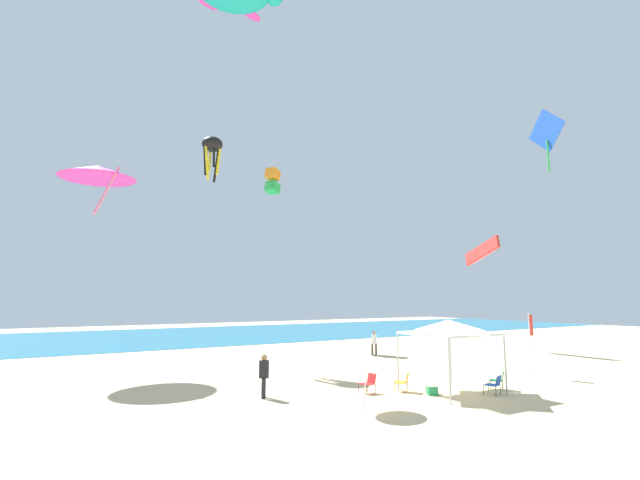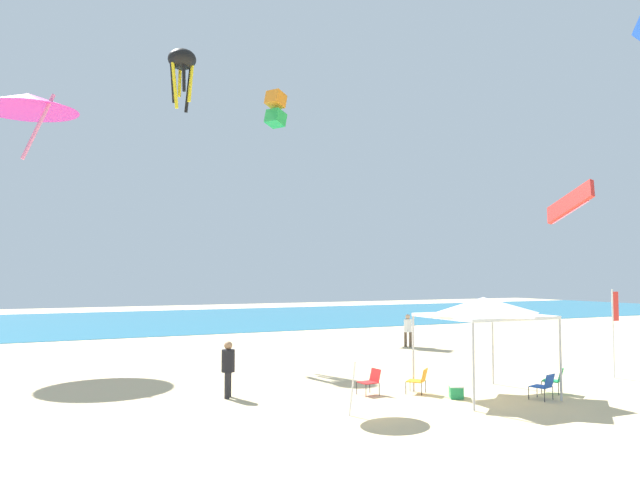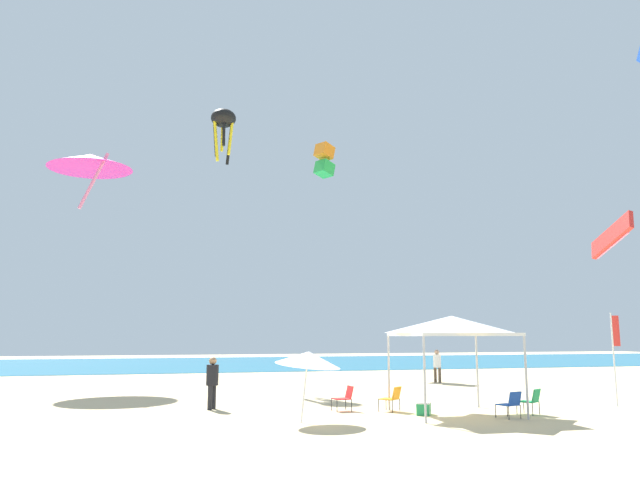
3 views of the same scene
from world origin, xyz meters
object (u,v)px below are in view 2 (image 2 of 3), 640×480
folding_chair_right_of_tent (544,385)px  folding_chair_near_cooler (419,379)px  kite_parafoil_red (570,203)px  folding_chair_facing_ocean (371,380)px  kite_box_orange (276,109)px  cooler_box (456,391)px  person_far_stroller (228,364)px  kite_octopus_black (182,63)px  canopy_tent (483,308)px  banner_flag (614,324)px  beach_umbrella (357,349)px  person_kite_handler (408,328)px  folding_chair_left_of_tent (555,379)px  kite_delta_magenta (29,102)px

folding_chair_right_of_tent → folding_chair_near_cooler: size_ratio=1.00×
folding_chair_near_cooler → kite_parafoil_red: kite_parafoil_red is taller
folding_chair_facing_ocean → kite_box_orange: (5.07, 21.23, 14.80)m
cooler_box → person_far_stroller: bearing=154.1°
folding_chair_near_cooler → kite_octopus_black: (-4.52, 14.66, 14.49)m
cooler_box → kite_box_orange: (2.92, 22.83, 15.07)m
folding_chair_facing_ocean → kite_octopus_black: kite_octopus_black is taller
canopy_tent → kite_parafoil_red: kite_parafoil_red is taller
folding_chair_right_of_tent → kite_parafoil_red: (14.05, 11.28, 7.56)m
folding_chair_facing_ocean → cooler_box: (2.15, -1.59, -0.27)m
canopy_tent → banner_flag: banner_flag is taller
banner_flag → canopy_tent: bearing=-176.0°
beach_umbrella → banner_flag: (11.66, 1.09, 0.16)m
kite_box_orange → kite_parafoil_red: bearing=-164.9°
folding_chair_facing_ocean → cooler_box: folding_chair_facing_ocean is taller
folding_chair_near_cooler → banner_flag: banner_flag is taller
folding_chair_facing_ocean → folding_chair_right_of_tent: 5.34m
beach_umbrella → kite_parafoil_red: size_ratio=0.57×
kite_octopus_black → kite_parafoil_red: kite_octopus_black is taller
cooler_box → kite_box_orange: bearing=82.7°
person_kite_handler → kite_box_orange: size_ratio=0.69×
folding_chair_left_of_tent → kite_delta_magenta: 25.51m
folding_chair_right_of_tent → cooler_box: (-2.21, 1.48, -0.27)m
cooler_box → kite_octopus_black: size_ratio=0.23×
cooler_box → person_far_stroller: person_far_stroller is taller
cooler_box → beach_umbrella: bearing=-168.6°
folding_chair_left_of_tent → kite_parafoil_red: 18.38m
beach_umbrella → kite_box_orange: (6.92, 23.64, 13.44)m
person_kite_handler → person_far_stroller: person_far_stroller is taller
canopy_tent → banner_flag: 6.73m
kite_octopus_black → kite_box_orange: (8.11, 7.13, 0.31)m
canopy_tent → folding_chair_left_of_tent: (2.35, -0.68, -2.33)m
beach_umbrella → person_far_stroller: beach_umbrella is taller
folding_chair_left_of_tent → kite_parafoil_red: size_ratio=0.21×
kite_delta_magenta → folding_chair_facing_ocean: bearing=-157.5°
folding_chair_left_of_tent → folding_chair_near_cooler: size_ratio=1.00×
banner_flag → kite_box_orange: (-4.74, 22.54, 13.28)m
folding_chair_right_of_tent → person_kite_handler: size_ratio=0.47×
banner_flag → kite_octopus_black: kite_octopus_black is taller
kite_delta_magenta → folding_chair_left_of_tent: bearing=-149.9°
beach_umbrella → kite_octopus_black: 21.12m
folding_chair_near_cooler → cooler_box: 1.26m
folding_chair_left_of_tent → folding_chair_facing_ocean: bearing=-56.5°
kite_box_orange → canopy_tent: bearing=144.7°
cooler_box → person_kite_handler: bearing=62.3°
beach_umbrella → folding_chair_near_cooler: size_ratio=2.69×
folding_chair_right_of_tent → folding_chair_near_cooler: (-2.87, 2.51, 0.00)m
beach_umbrella → canopy_tent: bearing=7.1°
person_kite_handler → beach_umbrella: bearing=118.0°
kite_delta_magenta → kite_octopus_black: kite_octopus_black is taller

